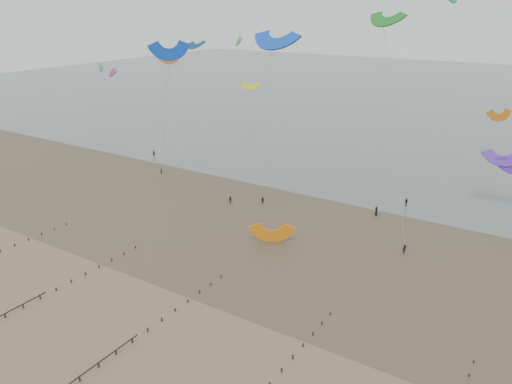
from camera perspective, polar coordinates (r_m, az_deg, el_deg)
ground at (r=71.51m, az=-12.48°, el=-12.77°), size 500.00×500.00×0.00m
sea_and_shore at (r=97.44m, az=-0.05°, el=-2.82°), size 500.00×665.00×0.03m
kitesurfer_lead at (r=124.13m, az=-10.78°, el=2.44°), size 0.70×0.61×1.60m
kitesurfers at (r=99.02m, az=16.68°, el=-2.82°), size 121.26×27.06×1.79m
grounded_kite at (r=87.58m, az=1.82°, el=-5.66°), size 8.34×7.78×3.66m
kites_airborne at (r=136.22m, az=12.64°, el=12.22°), size 227.05×126.13×41.21m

